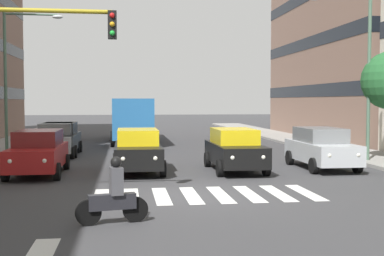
{
  "coord_description": "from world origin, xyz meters",
  "views": [
    {
      "loc": [
        2.42,
        15.0,
        2.86
      ],
      "look_at": [
        -0.03,
        -3.36,
        1.86
      ],
      "focal_mm": 47.18,
      "sensor_mm": 36.0,
      "label": 1
    }
  ],
  "objects_px": {
    "car_3": "(38,152)",
    "street_lamp_right": "(15,66)",
    "car_0": "(321,148)",
    "street_lamp_left": "(359,60)",
    "car_row2_0": "(60,138)",
    "car_2": "(138,150)",
    "car_row2_1": "(57,139)",
    "motorcycle_with_rider": "(113,196)",
    "car_1": "(235,149)",
    "bus_behind_traffic": "(132,115)"
  },
  "relations": [
    {
      "from": "car_2",
      "to": "street_lamp_right",
      "type": "height_order",
      "value": "street_lamp_right"
    },
    {
      "from": "car_row2_1",
      "to": "motorcycle_with_rider",
      "type": "height_order",
      "value": "car_row2_1"
    },
    {
      "from": "car_0",
      "to": "car_row2_0",
      "type": "xyz_separation_m",
      "value": [
        11.62,
        -6.97,
        0.0
      ]
    },
    {
      "from": "car_row2_0",
      "to": "street_lamp_right",
      "type": "xyz_separation_m",
      "value": [
        2.29,
        -0.27,
        3.78
      ]
    },
    {
      "from": "bus_behind_traffic",
      "to": "street_lamp_left",
      "type": "relative_size",
      "value": 1.4
    },
    {
      "from": "bus_behind_traffic",
      "to": "street_lamp_right",
      "type": "relative_size",
      "value": 1.42
    },
    {
      "from": "bus_behind_traffic",
      "to": "car_row2_1",
      "type": "bearing_deg",
      "value": 65.03
    },
    {
      "from": "motorcycle_with_rider",
      "to": "street_lamp_right",
      "type": "bearing_deg",
      "value": -71.04
    },
    {
      "from": "motorcycle_with_rider",
      "to": "street_lamp_left",
      "type": "height_order",
      "value": "street_lamp_left"
    },
    {
      "from": "street_lamp_left",
      "to": "car_row2_1",
      "type": "bearing_deg",
      "value": -19.16
    },
    {
      "from": "car_3",
      "to": "car_0",
      "type": "bearing_deg",
      "value": -178.56
    },
    {
      "from": "car_row2_0",
      "to": "car_1",
      "type": "bearing_deg",
      "value": 137.49
    },
    {
      "from": "car_1",
      "to": "car_row2_0",
      "type": "relative_size",
      "value": 1.0
    },
    {
      "from": "car_row2_0",
      "to": "bus_behind_traffic",
      "type": "height_order",
      "value": "bus_behind_traffic"
    },
    {
      "from": "street_lamp_left",
      "to": "bus_behind_traffic",
      "type": "bearing_deg",
      "value": -53.22
    },
    {
      "from": "motorcycle_with_rider",
      "to": "street_lamp_left",
      "type": "bearing_deg",
      "value": -137.21
    },
    {
      "from": "car_row2_1",
      "to": "car_3",
      "type": "bearing_deg",
      "value": 91.43
    },
    {
      "from": "car_1",
      "to": "car_2",
      "type": "xyz_separation_m",
      "value": [
        3.94,
        -0.17,
        0.0
      ]
    },
    {
      "from": "car_3",
      "to": "street_lamp_right",
      "type": "relative_size",
      "value": 0.6
    },
    {
      "from": "car_row2_0",
      "to": "street_lamp_right",
      "type": "distance_m",
      "value": 4.43
    },
    {
      "from": "car_2",
      "to": "motorcycle_with_rider",
      "type": "height_order",
      "value": "car_2"
    },
    {
      "from": "car_row2_0",
      "to": "street_lamp_right",
      "type": "height_order",
      "value": "street_lamp_right"
    },
    {
      "from": "car_row2_1",
      "to": "bus_behind_traffic",
      "type": "xyz_separation_m",
      "value": [
        -3.99,
        -8.58,
        0.97
      ]
    },
    {
      "from": "car_0",
      "to": "street_lamp_left",
      "type": "height_order",
      "value": "street_lamp_left"
    },
    {
      "from": "motorcycle_with_rider",
      "to": "street_lamp_left",
      "type": "xyz_separation_m",
      "value": [
        -10.84,
        -10.03,
        4.09
      ]
    },
    {
      "from": "car_0",
      "to": "bus_behind_traffic",
      "type": "xyz_separation_m",
      "value": [
        7.71,
        -14.94,
        0.97
      ]
    },
    {
      "from": "car_row2_1",
      "to": "bus_behind_traffic",
      "type": "height_order",
      "value": "bus_behind_traffic"
    },
    {
      "from": "car_row2_0",
      "to": "motorcycle_with_rider",
      "type": "xyz_separation_m",
      "value": [
        -3.14,
        15.53,
        -0.24
      ]
    },
    {
      "from": "street_lamp_left",
      "to": "motorcycle_with_rider",
      "type": "bearing_deg",
      "value": 42.79
    },
    {
      "from": "car_2",
      "to": "street_lamp_right",
      "type": "xyz_separation_m",
      "value": [
        6.2,
        -7.29,
        3.78
      ]
    },
    {
      "from": "car_row2_1",
      "to": "car_0",
      "type": "bearing_deg",
      "value": 151.47
    },
    {
      "from": "car_1",
      "to": "motorcycle_with_rider",
      "type": "xyz_separation_m",
      "value": [
        4.71,
        8.33,
        -0.24
      ]
    },
    {
      "from": "car_1",
      "to": "car_row2_1",
      "type": "xyz_separation_m",
      "value": [
        7.93,
        -6.59,
        0.0
      ]
    },
    {
      "from": "car_row2_1",
      "to": "street_lamp_left",
      "type": "bearing_deg",
      "value": 160.84
    },
    {
      "from": "car_2",
      "to": "car_3",
      "type": "bearing_deg",
      "value": 3.56
    },
    {
      "from": "car_row2_1",
      "to": "street_lamp_left",
      "type": "height_order",
      "value": "street_lamp_left"
    },
    {
      "from": "car_0",
      "to": "car_row2_0",
      "type": "height_order",
      "value": "same"
    },
    {
      "from": "car_2",
      "to": "car_row2_0",
      "type": "distance_m",
      "value": 8.04
    },
    {
      "from": "car_1",
      "to": "car_row2_0",
      "type": "xyz_separation_m",
      "value": [
        7.85,
        -7.2,
        0.0
      ]
    },
    {
      "from": "bus_behind_traffic",
      "to": "car_2",
      "type": "bearing_deg",
      "value": 90.0
    },
    {
      "from": "car_2",
      "to": "motorcycle_with_rider",
      "type": "distance_m",
      "value": 8.54
    },
    {
      "from": "motorcycle_with_rider",
      "to": "street_lamp_right",
      "type": "xyz_separation_m",
      "value": [
        5.43,
        -15.79,
        4.02
      ]
    },
    {
      "from": "car_1",
      "to": "car_3",
      "type": "distance_m",
      "value": 7.77
    },
    {
      "from": "car_0",
      "to": "street_lamp_right",
      "type": "xyz_separation_m",
      "value": [
        13.91,
        -7.24,
        3.78
      ]
    },
    {
      "from": "car_0",
      "to": "motorcycle_with_rider",
      "type": "relative_size",
      "value": 2.64
    },
    {
      "from": "street_lamp_right",
      "to": "motorcycle_with_rider",
      "type": "bearing_deg",
      "value": 108.96
    },
    {
      "from": "car_1",
      "to": "bus_behind_traffic",
      "type": "relative_size",
      "value": 0.42
    },
    {
      "from": "car_0",
      "to": "street_lamp_left",
      "type": "bearing_deg",
      "value": -147.81
    },
    {
      "from": "car_row2_0",
      "to": "car_row2_1",
      "type": "distance_m",
      "value": 0.61
    },
    {
      "from": "car_0",
      "to": "car_row2_1",
      "type": "bearing_deg",
      "value": -28.53
    }
  ]
}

